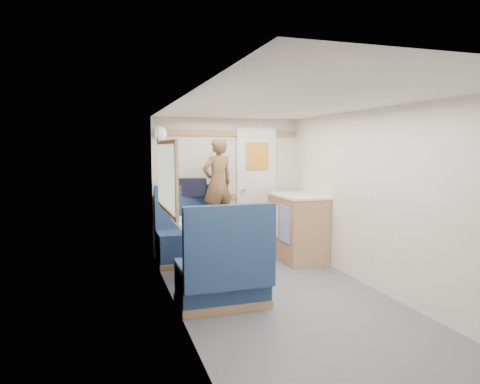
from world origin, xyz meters
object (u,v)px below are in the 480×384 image
object	(u,v)px
dinette_table	(204,234)
tumbler_right	(204,217)
bench_near	(224,277)
beer_glass	(219,214)
pepper_grinder	(204,217)
duffel_bag	(188,187)
bench_far	(190,241)
dome_light	(159,134)
person	(218,183)
tray	(220,222)
tumbler_left	(192,222)
salt_grinder	(204,219)
bread_loaf	(217,212)
cheese_block	(220,222)
orange_fruit	(217,217)
wine_glass	(194,210)
galley_counter	(297,227)

from	to	relation	value
dinette_table	tumbler_right	xyz separation A→B (m)	(0.00, -0.02, 0.21)
bench_near	beer_glass	world-z (taller)	bench_near
pepper_grinder	duffel_bag	bearing A→B (deg)	88.35
bench_far	dome_light	bearing A→B (deg)	-177.88
person	tray	size ratio (longest dim) A/B	3.52
bench_far	tumbler_left	size ratio (longest dim) A/B	9.97
tumbler_right	beer_glass	xyz separation A→B (m)	(0.22, 0.16, 0.00)
duffel_bag	tray	size ratio (longest dim) A/B	1.39
tray	salt_grinder	world-z (taller)	salt_grinder
dinette_table	bread_loaf	xyz separation A→B (m)	(0.22, 0.25, 0.21)
person	cheese_block	distance (m)	1.28
tumbler_right	bread_loaf	size ratio (longest dim) A/B	0.41
bench_near	duffel_bag	size ratio (longest dim) A/B	2.10
orange_fruit	wine_glass	xyz separation A→B (m)	(-0.25, 0.15, 0.07)
duffel_bag	tray	bearing A→B (deg)	-68.11
duffel_bag	dinette_table	bearing A→B (deg)	-75.42
orange_fruit	tumbler_right	bearing A→B (deg)	161.57
galley_counter	tumbler_left	world-z (taller)	galley_counter
beer_glass	tumbler_right	bearing A→B (deg)	-144.30
dome_light	galley_counter	bearing A→B (deg)	-9.18
cheese_block	beer_glass	bearing A→B (deg)	75.55
tray	orange_fruit	bearing A→B (deg)	96.37
duffel_bag	orange_fruit	bearing A→B (deg)	-68.20
dome_light	bread_loaf	world-z (taller)	dome_light
orange_fruit	salt_grinder	xyz separation A→B (m)	(-0.17, -0.04, -0.01)
cheese_block	orange_fruit	bearing A→B (deg)	80.04
dinette_table	bench_near	bearing A→B (deg)	-90.00
person	salt_grinder	xyz separation A→B (m)	(-0.42, -0.96, -0.32)
tray	bench_far	bearing A→B (deg)	98.76
cheese_block	galley_counter	bearing A→B (deg)	33.42
dinette_table	duffel_bag	bearing A→B (deg)	87.85
bench_near	tumbler_right	bearing A→B (deg)	89.93
tumbler_left	pepper_grinder	distance (m)	0.40
person	cheese_block	size ratio (longest dim) A/B	11.39
tray	tumbler_left	size ratio (longest dim) A/B	3.41
wine_glass	orange_fruit	bearing A→B (deg)	-31.65
galley_counter	dinette_table	bearing A→B (deg)	-159.46
dinette_table	wine_glass	bearing A→B (deg)	140.10
tumbler_left	orange_fruit	bearing A→B (deg)	33.94
bench_near	cheese_block	distance (m)	0.69
orange_fruit	tumbler_left	distance (m)	0.42
wine_glass	pepper_grinder	xyz separation A→B (m)	(0.11, -0.04, -0.08)
galley_counter	pepper_grinder	bearing A→B (deg)	-160.74
galley_counter	orange_fruit	bearing A→B (deg)	-154.89
bench_near	person	distance (m)	1.93
dome_light	tray	distance (m)	1.54
orange_fruit	bench_far	bearing A→B (deg)	98.98
duffel_bag	tumbler_left	distance (m)	1.46
beer_glass	pepper_grinder	distance (m)	0.24
beer_glass	bench_near	bearing A→B (deg)	-102.61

